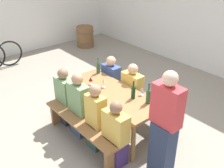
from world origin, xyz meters
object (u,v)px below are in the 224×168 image
wine_glass_1 (142,90)px  seated_guest_far_2 (164,109)px  seated_guest_near_2 (96,119)px  seated_guest_near_3 (116,136)px  seated_guest_near_0 (65,98)px  seated_guest_near_1 (79,107)px  seated_guest_far_1 (132,93)px  bench_near (81,126)px  bench_far (138,99)px  tasting_table (112,96)px  seated_guest_far_0 (111,83)px  wine_bottle_0 (98,68)px  standing_host (164,130)px  wine_bottle_1 (148,96)px  wine_barrel (85,36)px  wine_glass_0 (91,79)px  wine_bottle_2 (133,92)px  wine_glass_2 (104,81)px

wine_glass_1 → seated_guest_far_2: seated_guest_far_2 is taller
seated_guest_near_2 → seated_guest_near_3: 0.47m
seated_guest_near_0 → seated_guest_near_3: seated_guest_near_0 is taller
seated_guest_near_1 → seated_guest_far_1: seated_guest_near_1 is taller
seated_guest_near_2 → bench_near: bearing=124.3°
bench_far → wine_glass_1: wine_glass_1 is taller
tasting_table → seated_guest_far_0: size_ratio=1.73×
bench_far → wine_glass_1: 0.74m
bench_far → seated_guest_near_1: bearing=-101.9°
wine_bottle_0 → seated_guest_near_1: size_ratio=0.27×
seated_guest_near_1 → standing_host: (1.54, 0.32, 0.26)m
bench_near → standing_host: (1.29, 0.47, 0.45)m
wine_bottle_1 → standing_host: standing_host is taller
wine_barrel → seated_guest_far_2: bearing=-19.7°
wine_glass_0 → seated_guest_near_0: seated_guest_near_0 is taller
wine_glass_1 → standing_host: bearing=-29.3°
bench_far → wine_bottle_1: (0.64, -0.47, 0.53)m
bench_far → wine_bottle_1: 0.95m
wine_bottle_2 → seated_guest_far_0: 1.15m
bench_near → wine_bottle_1: wine_bottle_1 is taller
seated_guest_near_1 → tasting_table: bearing=-25.8°
wine_glass_2 → wine_barrel: 4.31m
wine_glass_1 → seated_guest_far_0: size_ratio=0.14×
wine_bottle_2 → wine_glass_1: bearing=83.0°
wine_bottle_0 → wine_glass_0: 0.49m
bench_near → wine_bottle_2: size_ratio=5.64×
wine_glass_0 → seated_guest_far_1: bearing=57.1°
wine_glass_2 → seated_guest_near_3: seated_guest_near_3 is taller
seated_guest_far_2 → wine_barrel: (-4.63, 1.66, -0.22)m
seated_guest_far_0 → seated_guest_near_3: bearing=52.1°
bench_near → seated_guest_near_3: bearing=12.3°
bench_near → wine_glass_0: (-0.44, 0.55, 0.51)m
seated_guest_far_2 → seated_guest_near_1: bearing=-43.3°
wine_bottle_0 → seated_guest_near_2: (0.96, -0.79, -0.32)m
seated_guest_near_1 → wine_barrel: size_ratio=1.76×
seated_guest_far_0 → seated_guest_far_2: seated_guest_far_2 is taller
seated_guest_near_0 → seated_guest_far_0: (0.07, 1.03, -0.01)m
bench_far → wine_bottle_0: bearing=-152.1°
seated_guest_far_2 → seated_guest_near_2: bearing=-26.0°
wine_bottle_2 → seated_guest_near_2: 0.73m
wine_bottle_2 → wine_glass_0: (-0.83, -0.24, -0.01)m
wine_bottle_0 → seated_guest_far_0: 0.45m
wine_glass_1 → seated_guest_near_1: (-0.65, -0.82, -0.31)m
seated_guest_near_1 → seated_guest_far_0: seated_guest_near_1 is taller
seated_guest_near_0 → seated_guest_far_2: seated_guest_far_2 is taller
wine_bottle_0 → seated_guest_near_2: size_ratio=0.27×
bench_far → seated_guest_far_2: size_ratio=1.54×
wine_glass_1 → seated_guest_near_2: 0.89m
wine_glass_1 → wine_glass_2: (-0.62, -0.30, 0.03)m
standing_host → wine_glass_0: bearing=-2.6°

